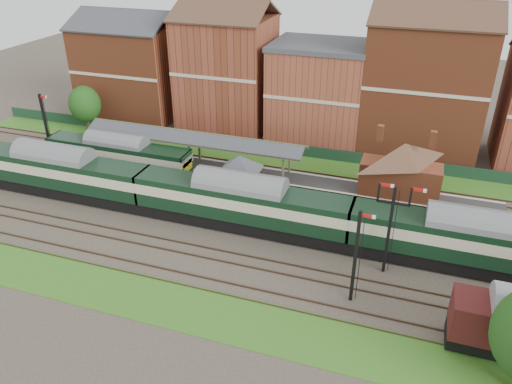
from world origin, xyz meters
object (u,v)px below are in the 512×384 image
(semaphore_bracket, at_px, (390,224))
(dmu_train, at_px, (241,202))
(signal_box, at_px, (240,181))
(platform_railcar, at_px, (118,155))
(goods_van_a, at_px, (505,325))

(semaphore_bracket, xyz_separation_m, dmu_train, (-13.74, 2.50, -1.87))
(semaphore_bracket, relative_size, dmu_train, 0.13)
(signal_box, height_order, semaphore_bracket, semaphore_bracket)
(dmu_train, relative_size, platform_railcar, 3.53)
(signal_box, distance_m, dmu_train, 3.53)
(dmu_train, height_order, platform_railcar, dmu_train)
(semaphore_bracket, bearing_deg, dmu_train, 169.69)
(signal_box, xyz_separation_m, dmu_train, (1.30, -3.25, -0.43))
(dmu_train, bearing_deg, platform_railcar, 159.51)
(semaphore_bracket, bearing_deg, signal_box, 159.08)
(signal_box, height_order, dmu_train, signal_box)
(signal_box, relative_size, platform_railcar, 0.34)
(semaphore_bracket, relative_size, goods_van_a, 1.19)
(dmu_train, height_order, goods_van_a, dmu_train)
(platform_railcar, bearing_deg, goods_van_a, -21.44)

